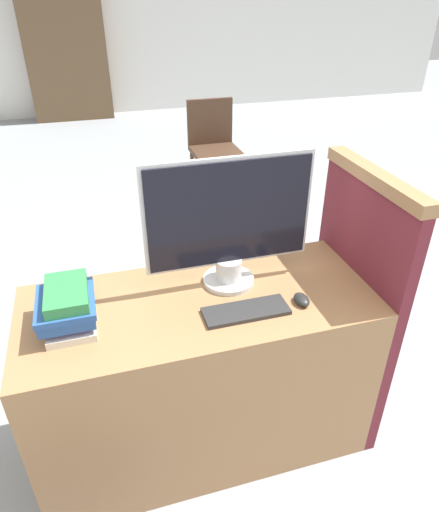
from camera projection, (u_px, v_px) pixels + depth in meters
ground_plane at (221, 491)px, 1.90m from camera, size 20.00×20.00×0.00m
wall_back at (92, 15)px, 6.63m from camera, size 12.00×0.06×2.80m
desk at (201, 374)px, 1.94m from camera, size 1.36×0.59×0.78m
carrel_divider at (353, 300)px, 2.01m from camera, size 0.07×0.63×1.21m
monitor at (229, 223)px, 1.71m from camera, size 0.65×0.21×0.52m
keyboard at (246, 311)px, 1.67m from camera, size 0.32×0.12×0.02m
mouse at (302, 299)px, 1.72m from camera, size 0.05×0.08×0.03m
book_stack at (67, 307)px, 1.58m from camera, size 0.20×0.24×0.16m
far_chair at (213, 143)px, 4.35m from camera, size 0.44×0.44×0.88m
bookshelf_far at (66, 48)px, 6.54m from camera, size 1.13×0.32×1.98m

